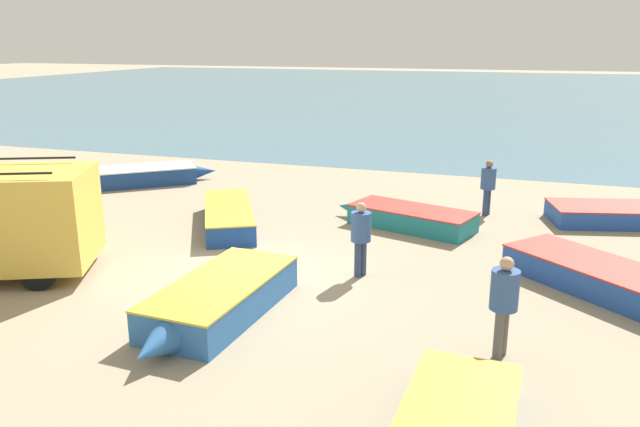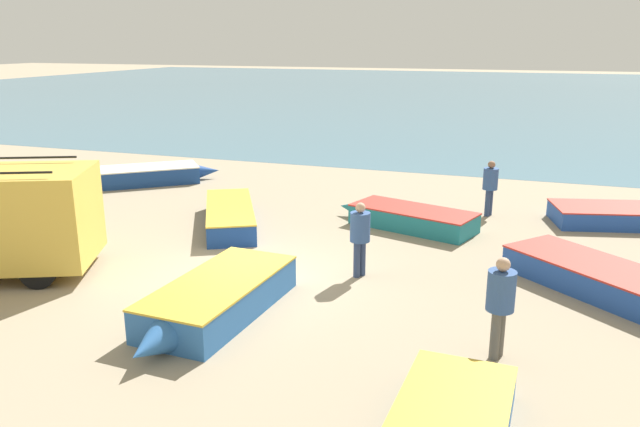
# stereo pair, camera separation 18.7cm
# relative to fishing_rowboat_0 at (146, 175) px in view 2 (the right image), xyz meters

# --- Properties ---
(ground_plane) EXTENTS (200.00, 200.00, 0.00)m
(ground_plane) POSITION_rel_fishing_rowboat_0_xyz_m (7.38, -7.09, -0.30)
(ground_plane) COLOR gray
(sea_water) EXTENTS (120.00, 80.00, 0.01)m
(sea_water) POSITION_rel_fishing_rowboat_0_xyz_m (7.38, 44.91, -0.30)
(sea_water) COLOR #477084
(sea_water) RESTS_ON ground_plane
(fishing_rowboat_0) EXTENTS (4.28, 3.81, 0.60)m
(fishing_rowboat_0) POSITION_rel_fishing_rowboat_0_xyz_m (0.00, 0.00, 0.00)
(fishing_rowboat_0) COLOR navy
(fishing_rowboat_0) RESTS_ON ground_plane
(fishing_rowboat_1) EXTENTS (4.69, 4.15, 0.56)m
(fishing_rowboat_1) POSITION_rel_fishing_rowboat_0_xyz_m (14.73, -5.65, -0.02)
(fishing_rowboat_1) COLOR #234CA3
(fishing_rowboat_1) RESTS_ON ground_plane
(fishing_rowboat_2) EXTENTS (3.06, 4.63, 0.57)m
(fishing_rowboat_2) POSITION_rel_fishing_rowboat_0_xyz_m (5.15, -3.58, -0.01)
(fishing_rowboat_2) COLOR navy
(fishing_rowboat_2) RESTS_ON ground_plane
(fishing_rowboat_4) EXTENTS (4.14, 2.27, 0.54)m
(fishing_rowboat_4) POSITION_rel_fishing_rowboat_0_xyz_m (9.88, -2.25, -0.03)
(fishing_rowboat_4) COLOR #1E757F
(fishing_rowboat_4) RESTS_ON ground_plane
(fishing_rowboat_5) EXTENTS (4.03, 2.36, 0.51)m
(fishing_rowboat_5) POSITION_rel_fishing_rowboat_0_xyz_m (15.25, -0.09, -0.05)
(fishing_rowboat_5) COLOR #234CA3
(fishing_rowboat_5) RESTS_ON ground_plane
(fishing_rowboat_6) EXTENTS (1.74, 4.31, 0.65)m
(fishing_rowboat_6) POSITION_rel_fishing_rowboat_0_xyz_m (7.65, -8.99, 0.02)
(fishing_rowboat_6) COLOR #2D66AD
(fishing_rowboat_6) RESTS_ON ground_plane
(fisherman_0) EXTENTS (0.44, 0.44, 1.69)m
(fisherman_0) POSITION_rel_fishing_rowboat_0_xyz_m (12.65, -8.91, 0.71)
(fisherman_0) COLOR #5B564C
(fisherman_0) RESTS_ON ground_plane
(fisherman_1) EXTENTS (0.43, 0.43, 1.64)m
(fisherman_1) POSITION_rel_fishing_rowboat_0_xyz_m (9.60, -6.20, 0.68)
(fisherman_1) COLOR navy
(fisherman_1) RESTS_ON ground_plane
(fisherman_2) EXTENTS (0.42, 0.42, 1.61)m
(fisherman_2) POSITION_rel_fishing_rowboat_0_xyz_m (11.83, -0.33, 0.66)
(fisherman_2) COLOR navy
(fisherman_2) RESTS_ON ground_plane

